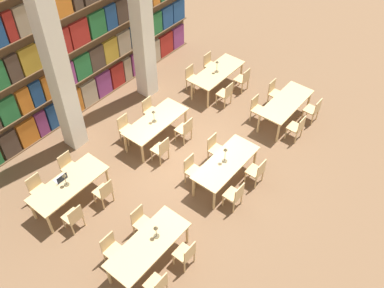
{
  "coord_description": "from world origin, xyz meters",
  "views": [
    {
      "loc": [
        -6.64,
        -5.47,
        9.19
      ],
      "look_at": [
        0.0,
        -0.13,
        0.69
      ],
      "focal_mm": 40.0,
      "sensor_mm": 36.0,
      "label": 1
    }
  ],
  "objects_px": {
    "desk_lamp_2": "(65,178)",
    "pillar_center": "(141,12)",
    "reading_table_1": "(226,164)",
    "reading_table_4": "(156,123)",
    "desk_lamp_0": "(156,230)",
    "chair_14": "(104,192)",
    "chair_13": "(38,189)",
    "chair_0": "(157,285)",
    "chair_8": "(297,127)",
    "desk_lamp_1": "(225,153)",
    "chair_9": "(257,108)",
    "chair_3": "(141,222)",
    "reading_table_0": "(148,246)",
    "pillar_left": "(55,59)",
    "desk_lamp_4": "(217,64)",
    "chair_4": "(235,195)",
    "reading_table_2": "(286,104)",
    "chair_7": "(215,148)",
    "chair_5": "(192,169)",
    "chair_18": "(185,129)",
    "chair_1": "(112,249)",
    "chair_10": "(313,110)",
    "chair_21": "(192,77)",
    "reading_table_3": "(69,185)",
    "chair_22": "(243,79)",
    "chair_12": "(74,217)",
    "chair_16": "(161,149)",
    "reading_table_5": "(218,73)",
    "chair_11": "(274,92)",
    "chair_20": "(226,93)",
    "desk_lamp_3": "(154,114)",
    "chair_15": "(69,166)",
    "chair_17": "(126,128)",
    "laptop": "(61,179)",
    "chair_6": "(257,171)",
    "chair_19": "(150,110)",
    "chair_23": "(210,64)"
  },
  "relations": [
    {
      "from": "pillar_left",
      "to": "chair_0",
      "type": "height_order",
      "value": "pillar_left"
    },
    {
      "from": "reading_table_3",
      "to": "desk_lamp_1",
      "type": "bearing_deg",
      "value": -40.5
    },
    {
      "from": "desk_lamp_4",
      "to": "chair_9",
      "type": "bearing_deg",
      "value": -102.51
    },
    {
      "from": "chair_10",
      "to": "chair_13",
      "type": "xyz_separation_m",
      "value": [
        -7.41,
        4.12,
        0.0
      ]
    },
    {
      "from": "chair_3",
      "to": "reading_table_0",
      "type": "bearing_deg",
      "value": 55.87
    },
    {
      "from": "pillar_left",
      "to": "chair_8",
      "type": "relative_size",
      "value": 6.93
    },
    {
      "from": "chair_22",
      "to": "chair_20",
      "type": "bearing_deg",
      "value": 180.0
    },
    {
      "from": "chair_9",
      "to": "chair_13",
      "type": "distance_m",
      "value": 6.91
    },
    {
      "from": "desk_lamp_1",
      "to": "chair_9",
      "type": "xyz_separation_m",
      "value": [
        2.74,
        0.68,
        -0.63
      ]
    },
    {
      "from": "chair_9",
      "to": "reading_table_5",
      "type": "relative_size",
      "value": 0.41
    },
    {
      "from": "reading_table_0",
      "to": "chair_22",
      "type": "relative_size",
      "value": 2.42
    },
    {
      "from": "pillar_center",
      "to": "chair_14",
      "type": "bearing_deg",
      "value": -150.18
    },
    {
      "from": "chair_11",
      "to": "chair_22",
      "type": "xyz_separation_m",
      "value": [
        -0.05,
        1.21,
        0.0
      ]
    },
    {
      "from": "desk_lamp_2",
      "to": "chair_4",
      "type": "bearing_deg",
      "value": -52.45
    },
    {
      "from": "chair_22",
      "to": "chair_12",
      "type": "bearing_deg",
      "value": 179.43
    },
    {
      "from": "pillar_center",
      "to": "chair_13",
      "type": "relative_size",
      "value": 6.93
    },
    {
      "from": "chair_0",
      "to": "laptop",
      "type": "relative_size",
      "value": 2.71
    },
    {
      "from": "chair_1",
      "to": "chair_13",
      "type": "bearing_deg",
      "value": -90.68
    },
    {
      "from": "chair_1",
      "to": "chair_15",
      "type": "relative_size",
      "value": 1.0
    },
    {
      "from": "chair_1",
      "to": "chair_18",
      "type": "distance_m",
      "value": 4.4
    },
    {
      "from": "laptop",
      "to": "chair_14",
      "type": "bearing_deg",
      "value": 120.82
    },
    {
      "from": "desk_lamp_2",
      "to": "pillar_center",
      "type": "bearing_deg",
      "value": 19.75
    },
    {
      "from": "chair_5",
      "to": "chair_18",
      "type": "distance_m",
      "value": 1.61
    },
    {
      "from": "chair_8",
      "to": "chair_17",
      "type": "distance_m",
      "value": 5.15
    },
    {
      "from": "reading_table_0",
      "to": "chair_20",
      "type": "bearing_deg",
      "value": 19.04
    },
    {
      "from": "desk_lamp_1",
      "to": "desk_lamp_4",
      "type": "bearing_deg",
      "value": 39.42
    },
    {
      "from": "pillar_left",
      "to": "chair_5",
      "type": "height_order",
      "value": "pillar_left"
    },
    {
      "from": "chair_6",
      "to": "chair_10",
      "type": "relative_size",
      "value": 1.0
    },
    {
      "from": "chair_21",
      "to": "chair_9",
      "type": "bearing_deg",
      "value": 90.23
    },
    {
      "from": "chair_0",
      "to": "chair_8",
      "type": "bearing_deg",
      "value": 1.0
    },
    {
      "from": "reading_table_1",
      "to": "chair_7",
      "type": "distance_m",
      "value": 0.88
    },
    {
      "from": "desk_lamp_0",
      "to": "chair_22",
      "type": "bearing_deg",
      "value": 17.15
    },
    {
      "from": "reading_table_2",
      "to": "reading_table_0",
      "type": "bearing_deg",
      "value": -179.0
    },
    {
      "from": "desk_lamp_1",
      "to": "reading_table_4",
      "type": "distance_m",
      "value": 2.58
    },
    {
      "from": "chair_18",
      "to": "pillar_left",
      "type": "bearing_deg",
      "value": 129.87
    },
    {
      "from": "chair_0",
      "to": "chair_8",
      "type": "height_order",
      "value": "same"
    },
    {
      "from": "reading_table_0",
      "to": "chair_16",
      "type": "distance_m",
      "value": 3.31
    },
    {
      "from": "chair_10",
      "to": "chair_21",
      "type": "relative_size",
      "value": 1.0
    },
    {
      "from": "reading_table_1",
      "to": "reading_table_4",
      "type": "height_order",
      "value": "same"
    },
    {
      "from": "pillar_left",
      "to": "chair_14",
      "type": "height_order",
      "value": "pillar_left"
    },
    {
      "from": "chair_20",
      "to": "chair_23",
      "type": "distance_m",
      "value": 1.74
    },
    {
      "from": "chair_13",
      "to": "reading_table_0",
      "type": "bearing_deg",
      "value": 97.52
    },
    {
      "from": "chair_4",
      "to": "reading_table_2",
      "type": "relative_size",
      "value": 0.41
    },
    {
      "from": "pillar_left",
      "to": "chair_5",
      "type": "relative_size",
      "value": 6.93
    },
    {
      "from": "desk_lamp_0",
      "to": "chair_14",
      "type": "height_order",
      "value": "desk_lamp_0"
    },
    {
      "from": "chair_7",
      "to": "chair_9",
      "type": "height_order",
      "value": "same"
    },
    {
      "from": "chair_6",
      "to": "chair_19",
      "type": "distance_m",
      "value": 4.01
    },
    {
      "from": "pillar_left",
      "to": "desk_lamp_3",
      "type": "xyz_separation_m",
      "value": [
        1.58,
        -1.83,
        -1.95
      ]
    },
    {
      "from": "chair_11",
      "to": "chair_20",
      "type": "bearing_deg",
      "value": -48.81
    },
    {
      "from": "chair_21",
      "to": "chair_16",
      "type": "bearing_deg",
      "value": 24.41
    }
  ]
}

